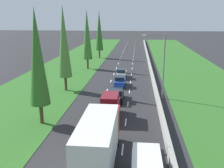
# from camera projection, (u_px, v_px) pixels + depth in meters

# --- Properties ---
(ground_plane) EXTENTS (300.00, 300.00, 0.00)m
(ground_plane) POSITION_uv_depth(u_px,v_px,m) (125.00, 66.00, 60.05)
(ground_plane) COLOR #28282B
(ground_plane) RESTS_ON ground
(grass_verge_left) EXTENTS (14.00, 140.00, 0.04)m
(grass_verge_left) POSITION_uv_depth(u_px,v_px,m) (72.00, 65.00, 61.25)
(grass_verge_left) COLOR #2D6623
(grass_verge_left) RESTS_ON ground
(grass_verge_right) EXTENTS (14.00, 140.00, 0.04)m
(grass_verge_right) POSITION_uv_depth(u_px,v_px,m) (188.00, 67.00, 58.69)
(grass_verge_right) COLOR #2D6623
(grass_verge_right) RESTS_ON ground
(median_barrier) EXTENTS (0.44, 120.00, 0.85)m
(median_barrier) POSITION_uv_depth(u_px,v_px,m) (150.00, 65.00, 59.40)
(median_barrier) COLOR #9E9B93
(median_barrier) RESTS_ON ground
(lane_markings) EXTENTS (3.64, 116.00, 0.01)m
(lane_markings) POSITION_uv_depth(u_px,v_px,m) (125.00, 66.00, 60.05)
(lane_markings) COLOR white
(lane_markings) RESTS_ON ground
(white_box_truck_centre_lane) EXTENTS (2.46, 9.40, 4.18)m
(white_box_truck_centre_lane) POSITION_uv_depth(u_px,v_px,m) (99.00, 141.00, 19.17)
(white_box_truck_centre_lane) COLOR black
(white_box_truck_centre_lane) RESTS_ON ground
(maroon_van_centre_lane) EXTENTS (1.96, 4.90, 2.82)m
(maroon_van_centre_lane) POSITION_uv_depth(u_px,v_px,m) (110.00, 106.00, 28.95)
(maroon_van_centre_lane) COLOR maroon
(maroon_van_centre_lane) RESTS_ON ground
(black_sedan_centre_lane) EXTENTS (1.82, 4.50, 1.64)m
(black_sedan_centre_lane) POSITION_uv_depth(u_px,v_px,m) (117.00, 95.00, 35.16)
(black_sedan_centre_lane) COLOR black
(black_sedan_centre_lane) RESTS_ON ground
(blue_hatchback_centre_lane) EXTENTS (1.74, 3.90, 1.72)m
(blue_hatchback_centre_lane) POSITION_uv_depth(u_px,v_px,m) (120.00, 81.00, 42.34)
(blue_hatchback_centre_lane) COLOR #1E47B7
(blue_hatchback_centre_lane) RESTS_ON ground
(silver_hatchback_centre_lane) EXTENTS (1.74, 3.90, 1.72)m
(silver_hatchback_centre_lane) POSITION_uv_depth(u_px,v_px,m) (121.00, 74.00, 48.13)
(silver_hatchback_centre_lane) COLOR silver
(silver_hatchback_centre_lane) RESTS_ON ground
(poplar_tree_second) EXTENTS (2.10, 2.10, 12.16)m
(poplar_tree_second) POSITION_uv_depth(u_px,v_px,m) (37.00, 58.00, 26.05)
(poplar_tree_second) COLOR #4C3823
(poplar_tree_second) RESTS_ON ground
(poplar_tree_third) EXTENTS (2.12, 2.12, 12.87)m
(poplar_tree_third) POSITION_uv_depth(u_px,v_px,m) (64.00, 42.00, 38.33)
(poplar_tree_third) COLOR #4C3823
(poplar_tree_third) RESTS_ON ground
(poplar_tree_fourth) EXTENTS (2.11, 2.11, 12.57)m
(poplar_tree_fourth) POSITION_uv_depth(u_px,v_px,m) (87.00, 35.00, 54.92)
(poplar_tree_fourth) COLOR #4C3823
(poplar_tree_fourth) RESTS_ON ground
(poplar_tree_fifth) EXTENTS (2.12, 2.12, 12.64)m
(poplar_tree_fifth) POSITION_uv_depth(u_px,v_px,m) (99.00, 31.00, 69.54)
(poplar_tree_fifth) COLOR #4C3823
(poplar_tree_fifth) RESTS_ON ground
(street_light_mast) EXTENTS (3.20, 0.28, 9.00)m
(street_light_mast) POSITION_uv_depth(u_px,v_px,m) (161.00, 62.00, 34.99)
(street_light_mast) COLOR gray
(street_light_mast) RESTS_ON ground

